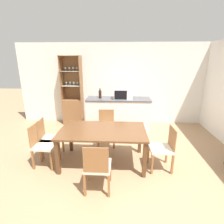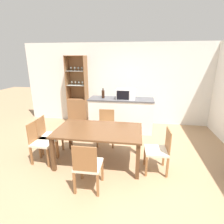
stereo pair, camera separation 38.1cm
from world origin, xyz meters
TOP-DOWN VIEW (x-y plane):
  - ground_plane at (0.00, 0.00)m, footprint 18.00×18.00m
  - wall_back at (0.00, 2.63)m, footprint 6.80×0.06m
  - kitchen_counter at (-0.14, 1.90)m, footprint 1.85×0.63m
  - display_cabinet at (-1.62, 2.41)m, footprint 0.63×0.40m
  - dining_table at (-0.41, 0.14)m, footprint 1.70×0.99m
  - dining_chair_side_left_far at (-1.58, 0.29)m, footprint 0.44×0.44m
  - dining_chair_side_right_near at (0.76, -0.00)m, footprint 0.43×0.43m
  - dining_chair_side_left_near at (-1.58, -0.00)m, footprint 0.44×0.44m
  - dining_chair_head_near at (-0.41, -0.67)m, footprint 0.42×0.42m
  - dining_chair_head_far at (-0.42, 0.96)m, footprint 0.44×0.44m
  - microwave at (-0.00, 1.86)m, footprint 0.53×0.38m
  - wine_bottle at (-0.67, 1.90)m, footprint 0.08×0.08m

SIDE VIEW (x-z plane):
  - ground_plane at x=0.00m, z-range 0.00..0.00m
  - dining_chair_side_left_far at x=-1.58m, z-range 0.01..0.87m
  - dining_chair_side_right_near at x=0.76m, z-range 0.01..0.87m
  - dining_chair_side_left_near at x=-1.58m, z-range 0.01..0.87m
  - dining_chair_head_near at x=-0.41m, z-range 0.01..0.87m
  - dining_chair_head_far at x=-0.42m, z-range 0.01..0.87m
  - kitchen_counter at x=-0.14m, z-range 0.00..0.97m
  - display_cabinet at x=-1.62m, z-range -0.47..1.69m
  - dining_table at x=-0.41m, z-range 0.28..1.00m
  - wine_bottle at x=-0.67m, z-range 0.95..1.23m
  - microwave at x=0.00m, z-range 0.97..1.26m
  - wall_back at x=0.00m, z-range 0.00..2.55m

